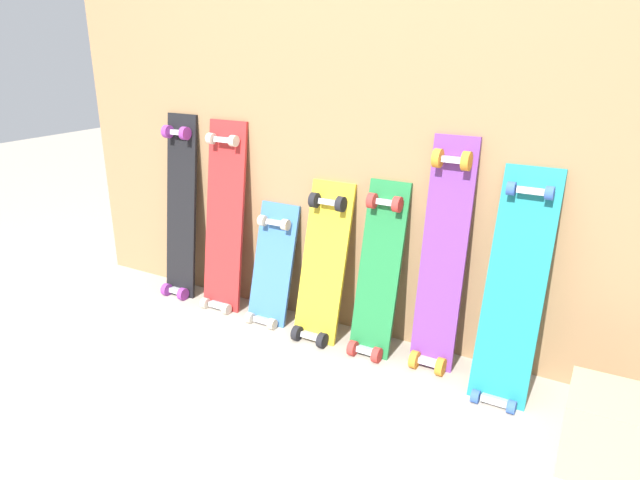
{
  "coord_description": "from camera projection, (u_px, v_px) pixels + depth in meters",
  "views": [
    {
      "loc": [
        1.15,
        -2.08,
        1.26
      ],
      "look_at": [
        0.0,
        -0.07,
        0.45
      ],
      "focal_mm": 32.11,
      "sensor_mm": 36.0,
      "label": 1
    }
  ],
  "objects": [
    {
      "name": "skateboard_blue",
      "position": [
        272.0,
        272.0,
        2.66
      ],
      "size": [
        0.2,
        0.23,
        0.62
      ],
      "color": "#386BAD",
      "rests_on": "ground"
    },
    {
      "name": "skateboard_red",
      "position": [
        224.0,
        224.0,
        2.75
      ],
      "size": [
        0.21,
        0.21,
        0.98
      ],
      "color": "#B22626",
      "rests_on": "ground"
    },
    {
      "name": "skateboard_green",
      "position": [
        378.0,
        277.0,
        2.37
      ],
      "size": [
        0.18,
        0.25,
        0.79
      ],
      "color": "#1E7238",
      "rests_on": "ground"
    },
    {
      "name": "plywood_wall_panel",
      "position": [
        336.0,
        163.0,
        2.46
      ],
      "size": [
        2.9,
        0.04,
        1.52
      ],
      "primitive_type": "cube",
      "color": "#99724C",
      "rests_on": "ground"
    },
    {
      "name": "ground_plane",
      "position": [
        327.0,
        326.0,
        2.66
      ],
      "size": [
        12.0,
        12.0,
        0.0
      ],
      "primitive_type": "plane",
      "color": "#A89E8E"
    },
    {
      "name": "skateboard_yellow",
      "position": [
        322.0,
        270.0,
        2.49
      ],
      "size": [
        0.21,
        0.26,
        0.75
      ],
      "color": "gold",
      "rests_on": "ground"
    },
    {
      "name": "skateboard_teal",
      "position": [
        513.0,
        297.0,
        2.07
      ],
      "size": [
        0.21,
        0.32,
        0.91
      ],
      "color": "#197A7F",
      "rests_on": "ground"
    },
    {
      "name": "wooden_crate",
      "position": [
        608.0,
        431.0,
        1.75
      ],
      "size": [
        0.26,
        0.26,
        0.25
      ],
      "primitive_type": "cube",
      "rotation": [
        0.0,
        0.0,
        0.03
      ],
      "color": "tan",
      "rests_on": "ground"
    },
    {
      "name": "skateboard_purple",
      "position": [
        442.0,
        264.0,
        2.23
      ],
      "size": [
        0.18,
        0.22,
        0.98
      ],
      "color": "#6B338C",
      "rests_on": "ground"
    },
    {
      "name": "skateboard_black",
      "position": [
        180.0,
        214.0,
        2.88
      ],
      "size": [
        0.18,
        0.2,
        0.98
      ],
      "color": "black",
      "rests_on": "ground"
    }
  ]
}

